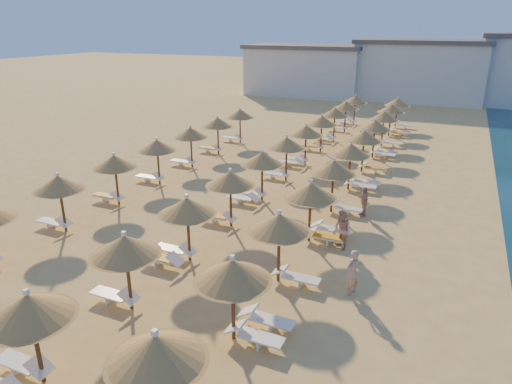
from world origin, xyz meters
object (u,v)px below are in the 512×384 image
at_px(parasol_row_west, 275,151).
at_px(beachgoer_a, 352,272).
at_px(parasol_row_east, 343,159).
at_px(beachgoer_c, 364,201).
at_px(beachgoer_b, 342,230).

height_order(parasol_row_west, beachgoer_a, parasol_row_west).
bearing_deg(parasol_row_east, beachgoer_c, -47.40).
relative_size(parasol_row_east, beachgoer_b, 24.82).
bearing_deg(parasol_row_west, beachgoer_c, -17.69).
distance_m(parasol_row_west, beachgoer_a, 11.23).
xyz_separation_m(parasol_row_west, beachgoer_a, (6.56, -9.00, -1.46)).
bearing_deg(parasol_row_east, beachgoer_a, -73.41).
distance_m(parasol_row_west, beachgoer_b, 7.97).
bearing_deg(beachgoer_b, parasol_row_west, 173.74).
height_order(parasol_row_east, beachgoer_c, parasol_row_east).
bearing_deg(beachgoer_c, beachgoer_a, -22.44).
height_order(parasol_row_east, beachgoer_a, parasol_row_east).
height_order(parasol_row_east, beachgoer_b, parasol_row_east).
bearing_deg(parasol_row_west, beachgoer_b, -46.81).
relative_size(beachgoer_c, beachgoer_a, 0.89).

